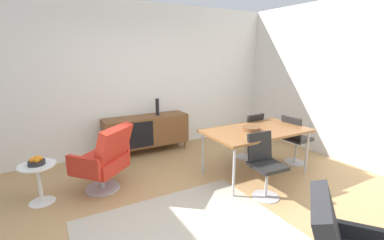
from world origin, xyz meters
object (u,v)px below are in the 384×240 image
(sideboard, at_px, (146,131))
(fruit_bowl, at_px, (36,161))
(dining_chair_back_right, at_px, (249,134))
(vase_cobalt, at_px, (157,107))
(lounge_chair_red, at_px, (104,158))
(side_table_round, at_px, (39,179))
(dining_table, at_px, (256,132))
(dining_chair_far_end, at_px, (295,138))
(dining_chair_front_left, at_px, (265,163))
(wooden_bowl_on_table, at_px, (251,129))

(sideboard, height_order, fruit_bowl, sideboard)
(dining_chair_back_right, bearing_deg, vase_cobalt, 136.17)
(lounge_chair_red, bearing_deg, side_table_round, 174.90)
(dining_table, bearing_deg, vase_cobalt, 117.13)
(dining_table, distance_m, side_table_round, 3.08)
(sideboard, relative_size, dining_chair_back_right, 1.87)
(dining_chair_far_end, distance_m, fruit_bowl, 3.93)
(dining_chair_front_left, height_order, side_table_round, dining_chair_front_left)
(dining_chair_far_end, distance_m, dining_chair_back_right, 0.78)
(wooden_bowl_on_table, distance_m, dining_chair_far_end, 1.04)
(vase_cobalt, relative_size, dining_chair_back_right, 0.37)
(wooden_bowl_on_table, relative_size, dining_chair_far_end, 0.30)
(vase_cobalt, xyz_separation_m, dining_table, (0.91, -1.77, -0.18))
(dining_chair_front_left, bearing_deg, dining_chair_far_end, 24.19)
(dining_table, xyz_separation_m, wooden_bowl_on_table, (-0.11, -0.01, 0.07))
(dining_chair_back_right, relative_size, lounge_chair_red, 0.90)
(side_table_round, relative_size, fruit_bowl, 2.60)
(wooden_bowl_on_table, bearing_deg, dining_chair_far_end, 0.42)
(dining_chair_far_end, relative_size, lounge_chair_red, 0.90)
(dining_chair_back_right, xyz_separation_m, side_table_round, (-3.33, 0.16, -0.15))
(dining_table, bearing_deg, sideboard, 122.99)
(dining_chair_far_end, xyz_separation_m, side_table_round, (-3.86, 0.72, -0.15))
(fruit_bowl, bearing_deg, dining_chair_back_right, -2.69)
(vase_cobalt, relative_size, fruit_bowl, 1.60)
(dining_chair_far_end, xyz_separation_m, dining_chair_back_right, (-0.53, 0.56, 0.00))
(vase_cobalt, distance_m, side_table_round, 2.38)
(wooden_bowl_on_table, xyz_separation_m, lounge_chair_red, (-2.05, 0.65, -0.30))
(vase_cobalt, bearing_deg, dining_chair_far_end, -44.65)
(sideboard, relative_size, dining_table, 1.00)
(dining_table, distance_m, dining_chair_back_right, 0.70)
(sideboard, xyz_separation_m, dining_chair_front_left, (0.80, -2.33, 0.03))
(dining_table, relative_size, dining_chair_far_end, 1.87)
(dining_chair_front_left, bearing_deg, vase_cobalt, 103.54)
(dining_table, distance_m, lounge_chair_red, 2.27)
(dining_chair_far_end, height_order, side_table_round, dining_chair_far_end)
(dining_table, xyz_separation_m, fruit_bowl, (-2.97, 0.72, -0.13))
(wooden_bowl_on_table, bearing_deg, side_table_round, 165.76)
(dining_chair_front_left, distance_m, dining_chair_far_end, 1.35)
(sideboard, height_order, dining_chair_front_left, dining_chair_front_left)
(lounge_chair_red, xyz_separation_m, fruit_bowl, (-0.81, 0.07, 0.10))
(wooden_bowl_on_table, xyz_separation_m, side_table_round, (-2.86, 0.73, -0.45))
(vase_cobalt, distance_m, wooden_bowl_on_table, 1.95)
(dining_chair_back_right, relative_size, side_table_round, 1.65)
(sideboard, relative_size, dining_chair_far_end, 1.87)
(dining_chair_front_left, height_order, fruit_bowl, dining_chair_front_left)
(fruit_bowl, bearing_deg, dining_table, -13.54)
(dining_table, bearing_deg, wooden_bowl_on_table, -174.01)
(dining_chair_front_left, relative_size, dining_chair_back_right, 1.00)
(lounge_chair_red, bearing_deg, sideboard, 47.90)
(lounge_chair_red, bearing_deg, vase_cobalt, 41.87)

